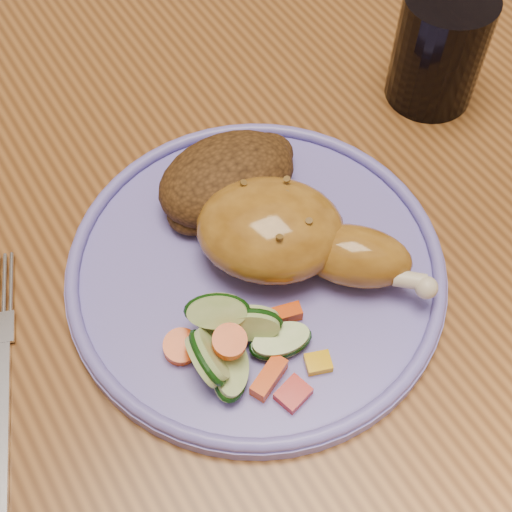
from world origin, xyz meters
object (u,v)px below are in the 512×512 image
(dining_table, at_px, (267,208))
(chair_far, at_px, (51,0))
(drinking_glass, at_px, (439,49))
(plate, at_px, (256,271))

(dining_table, distance_m, chair_far, 0.65)
(dining_table, height_order, drinking_glass, drinking_glass)
(chair_far, distance_m, plate, 0.77)
(dining_table, relative_size, drinking_glass, 13.73)
(chair_far, height_order, plate, chair_far)
(chair_far, xyz_separation_m, plate, (-0.08, -0.73, 0.26))
(dining_table, height_order, chair_far, chair_far)
(chair_far, bearing_deg, dining_table, -90.00)
(plate, bearing_deg, dining_table, 53.14)
(chair_far, bearing_deg, drinking_glass, -76.11)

